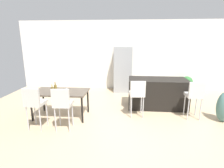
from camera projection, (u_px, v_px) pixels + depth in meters
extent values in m
plane|color=tan|center=(139.00, 120.00, 4.77)|extent=(10.00, 10.00, 0.00)
cube|color=silver|center=(135.00, 56.00, 7.49)|extent=(10.00, 0.12, 2.90)
cube|color=black|center=(157.00, 93.00, 5.59)|extent=(1.80, 0.86, 0.92)
cube|color=beige|center=(137.00, 94.00, 4.88)|extent=(0.43, 0.43, 0.08)
cube|color=beige|center=(138.00, 88.00, 4.66)|extent=(0.40, 0.09, 0.36)
cylinder|color=#B2B2B7|center=(130.00, 103.00, 5.12)|extent=(0.03, 0.03, 0.61)
cylinder|color=#B2B2B7|center=(141.00, 104.00, 5.11)|extent=(0.03, 0.03, 0.61)
cylinder|color=#B2B2B7|center=(131.00, 108.00, 4.81)|extent=(0.03, 0.03, 0.61)
cylinder|color=#B2B2B7|center=(143.00, 108.00, 4.80)|extent=(0.03, 0.03, 0.61)
cube|color=beige|center=(194.00, 95.00, 4.75)|extent=(0.40, 0.40, 0.08)
cube|color=beige|center=(197.00, 89.00, 4.53)|extent=(0.40, 0.06, 0.36)
cylinder|color=#B2B2B7|center=(184.00, 105.00, 5.00)|extent=(0.03, 0.03, 0.61)
cylinder|color=#B2B2B7|center=(196.00, 105.00, 4.98)|extent=(0.03, 0.03, 0.61)
cylinder|color=#B2B2B7|center=(188.00, 109.00, 4.69)|extent=(0.03, 0.03, 0.61)
cylinder|color=#B2B2B7|center=(201.00, 110.00, 4.67)|extent=(0.03, 0.03, 0.61)
cube|color=#4C4238|center=(60.00, 92.00, 4.82)|extent=(1.48, 0.81, 0.04)
cylinder|color=black|center=(43.00, 100.00, 5.30)|extent=(0.05, 0.05, 0.70)
cylinder|color=black|center=(88.00, 101.00, 5.18)|extent=(0.05, 0.05, 0.70)
cylinder|color=black|center=(31.00, 108.00, 4.63)|extent=(0.05, 0.05, 0.70)
cylinder|color=black|center=(82.00, 110.00, 4.52)|extent=(0.05, 0.05, 0.70)
cube|color=beige|center=(36.00, 103.00, 4.18)|extent=(0.42, 0.42, 0.08)
cube|color=beige|center=(31.00, 96.00, 3.97)|extent=(0.40, 0.08, 0.36)
cylinder|color=#B2B2B7|center=(35.00, 113.00, 4.44)|extent=(0.03, 0.03, 0.61)
cylinder|color=#B2B2B7|center=(47.00, 114.00, 4.40)|extent=(0.03, 0.03, 0.61)
cylinder|color=#B2B2B7|center=(27.00, 119.00, 4.14)|extent=(0.03, 0.03, 0.61)
cylinder|color=#B2B2B7|center=(40.00, 119.00, 4.09)|extent=(0.03, 0.03, 0.61)
cube|color=beige|center=(63.00, 104.00, 4.13)|extent=(0.42, 0.42, 0.08)
cube|color=beige|center=(60.00, 97.00, 3.91)|extent=(0.40, 0.08, 0.36)
cylinder|color=#B2B2B7|center=(60.00, 114.00, 4.37)|extent=(0.03, 0.03, 0.61)
cylinder|color=#B2B2B7|center=(73.00, 115.00, 4.36)|extent=(0.03, 0.03, 0.61)
cylinder|color=#B2B2B7|center=(55.00, 120.00, 4.06)|extent=(0.03, 0.03, 0.61)
cylinder|color=#B2B2B7|center=(69.00, 120.00, 4.05)|extent=(0.03, 0.03, 0.61)
cylinder|color=brown|center=(52.00, 91.00, 4.47)|extent=(0.06, 0.06, 0.21)
cylinder|color=brown|center=(52.00, 86.00, 4.43)|extent=(0.02, 0.02, 0.07)
cylinder|color=brown|center=(56.00, 89.00, 4.58)|extent=(0.08, 0.08, 0.23)
cylinder|color=brown|center=(55.00, 84.00, 4.54)|extent=(0.03, 0.03, 0.07)
cylinder|color=silver|center=(67.00, 88.00, 5.08)|extent=(0.06, 0.06, 0.00)
cylinder|color=silver|center=(67.00, 87.00, 5.07)|extent=(0.01, 0.01, 0.08)
cone|color=silver|center=(66.00, 84.00, 5.04)|extent=(0.07, 0.07, 0.09)
cube|color=#939699|center=(123.00, 69.00, 7.24)|extent=(0.72, 0.68, 1.84)
ellipsoid|color=#47706B|center=(224.00, 107.00, 4.58)|extent=(0.38, 0.38, 0.82)
cylinder|color=#38383D|center=(186.00, 90.00, 7.21)|extent=(0.24, 0.24, 0.22)
sphere|color=#2D6B33|center=(187.00, 82.00, 7.13)|extent=(0.48, 0.48, 0.48)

